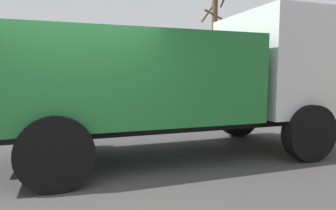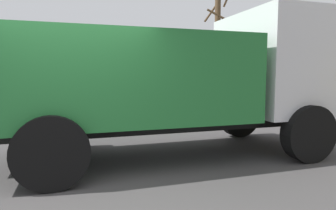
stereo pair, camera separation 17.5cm
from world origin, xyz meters
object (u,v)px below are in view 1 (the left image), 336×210
object	(u,v)px
loose_tire	(88,105)
bare_tree	(215,42)
dump_truck_green	(184,78)
fire_hydrant	(97,107)
stop_sign	(190,71)

from	to	relation	value
loose_tire	bare_tree	distance (m)	5.66
loose_tire	dump_truck_green	world-z (taller)	dump_truck_green
bare_tree	dump_truck_green	bearing A→B (deg)	-123.04
fire_hydrant	dump_truck_green	world-z (taller)	dump_truck_green
stop_sign	dump_truck_green	world-z (taller)	dump_truck_green
loose_tire	stop_sign	size ratio (longest dim) A/B	0.48
loose_tire	fire_hydrant	bearing A→B (deg)	44.60
bare_tree	stop_sign	bearing A→B (deg)	-132.52
bare_tree	fire_hydrant	bearing A→B (deg)	-167.48
fire_hydrant	stop_sign	bearing A→B (deg)	-20.92
fire_hydrant	dump_truck_green	bearing A→B (deg)	-70.29
fire_hydrant	loose_tire	distance (m)	0.44
fire_hydrant	stop_sign	size ratio (longest dim) A/B	0.39
stop_sign	dump_truck_green	distance (m)	3.23
stop_sign	bare_tree	xyz separation A→B (m)	(1.93, 2.11, 1.19)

